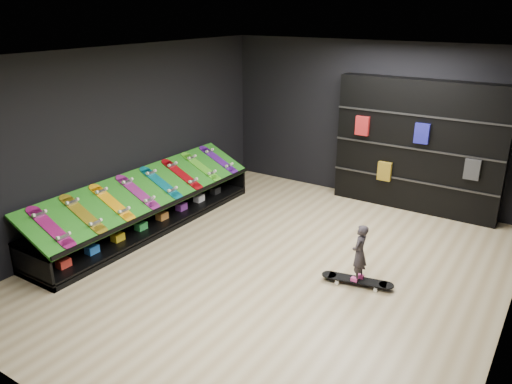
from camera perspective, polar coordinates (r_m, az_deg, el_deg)
The scene contains 18 objects.
floor at distance 7.38m, azimuth 2.43°, elevation -8.50°, with size 6.00×7.00×0.01m, color tan.
ceiling at distance 6.48m, azimuth 2.84°, elevation 15.37°, with size 6.00×7.00×0.01m, color white.
wall_back at distance 9.86m, azimuth 13.13°, elevation 7.82°, with size 6.00×0.02×3.00m, color black.
wall_front at distance 4.39m, azimuth -21.68°, elevation -9.37°, with size 6.00×0.02×3.00m, color black.
wall_left at distance 8.64m, azimuth -14.87°, elevation 5.90°, with size 0.02×7.00×3.00m, color black.
display_rack at distance 8.71m, azimuth -12.11°, elevation -2.43°, with size 0.90×4.50×0.50m, color black, non-canonical shape.
turf_ramp at distance 8.51m, azimuth -12.10°, elevation 0.36°, with size 1.00×4.50×0.04m, color #18640F.
back_shelving at distance 9.49m, azimuth 18.02°, elevation 4.96°, with size 2.99×0.35×2.39m, color black.
floor_skateboard at distance 7.04m, azimuth 11.48°, elevation -10.03°, with size 0.98×0.22×0.09m, color black, non-canonical shape.
child at distance 6.91m, azimuth 11.64°, elevation -8.00°, with size 0.18×0.13×0.48m, color black.
display_board_0 at distance 7.39m, azimuth -22.41°, elevation -3.74°, with size 0.98×0.22×0.09m, color #E5198C, non-canonical shape.
display_board_1 at distance 7.67m, azimuth -19.15°, elevation -2.41°, with size 0.98×0.22×0.09m, color yellow, non-canonical shape.
display_board_2 at distance 7.99m, azimuth -16.14°, elevation -1.17°, with size 0.98×0.22×0.09m, color yellow, non-canonical shape.
display_board_3 at distance 8.32m, azimuth -13.36°, elevation -0.02°, with size 0.98×0.22×0.09m, color #2626BF, non-canonical shape.
display_board_4 at distance 8.68m, azimuth -10.81°, elevation 1.03°, with size 0.98×0.22×0.09m, color #0C8C99, non-canonical shape.
display_board_5 at distance 9.05m, azimuth -8.46°, elevation 2.00°, with size 0.98×0.22×0.09m, color red, non-canonical shape.
display_board_6 at distance 9.44m, azimuth -6.29°, elevation 2.88°, with size 0.98×0.22×0.09m, color green, non-canonical shape.
display_board_7 at distance 9.85m, azimuth -4.31°, elevation 3.70°, with size 0.98×0.22×0.09m, color purple, non-canonical shape.
Camera 1 is at (3.26, -5.57, 3.58)m, focal length 35.00 mm.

